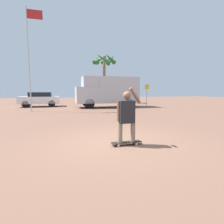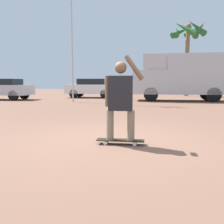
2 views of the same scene
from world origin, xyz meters
The scene contains 8 objects.
ground_plane centered at (0.00, 0.00, 0.00)m, with size 80.00×80.00×0.00m, color brown.
skateboard centered at (0.22, -0.32, 0.07)m, with size 0.92×0.22×0.09m.
person_skateboarder centered at (0.21, -0.32, 0.94)m, with size 0.74×0.23×1.62m.
camper_van centered at (2.94, 11.85, 1.64)m, with size 6.12×2.10×2.98m.
parked_car_white centered at (-3.71, 14.42, 0.80)m, with size 3.91×1.90×1.48m.
parked_car_silver centered at (-9.41, 11.19, 0.78)m, with size 4.19×1.70×1.45m.
palm_tree_near_van centered at (4.16, 18.20, 5.35)m, with size 3.18×3.28×6.49m.
flagpole centered at (-3.77, 9.95, 4.63)m, with size 1.20×0.12×7.94m.
Camera 2 is at (0.73, -5.04, 1.20)m, focal length 40.00 mm.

